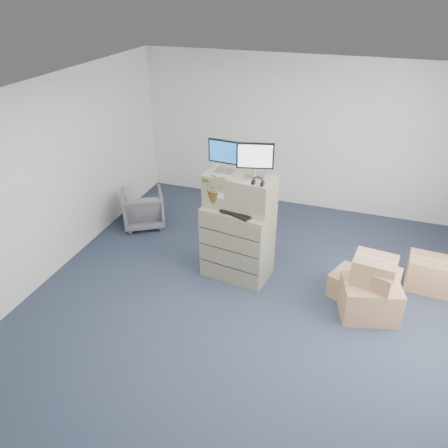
# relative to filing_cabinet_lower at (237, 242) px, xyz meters

# --- Properties ---
(ground) EXTENTS (7.00, 7.00, 0.00)m
(ground) POSITION_rel_filing_cabinet_lower_xyz_m (0.37, -0.89, -0.56)
(ground) COLOR #21283C
(ground) RESTS_ON ground
(wall_back) EXTENTS (6.00, 0.02, 2.80)m
(wall_back) POSITION_rel_filing_cabinet_lower_xyz_m (0.37, 2.62, 0.84)
(wall_back) COLOR silver
(wall_back) RESTS_ON ground
(filing_cabinet_lower) EXTENTS (1.03, 0.72, 1.12)m
(filing_cabinet_lower) POSITION_rel_filing_cabinet_lower_xyz_m (0.00, 0.00, 0.00)
(filing_cabinet_lower) COLOR tan
(filing_cabinet_lower) RESTS_ON ground
(filing_cabinet_upper) EXTENTS (1.02, 0.61, 0.48)m
(filing_cabinet_upper) POSITION_rel_filing_cabinet_lower_xyz_m (0.01, 0.05, 0.80)
(filing_cabinet_upper) COLOR tan
(filing_cabinet_upper) RESTS_ON filing_cabinet_lower
(monitor_left) EXTENTS (0.46, 0.19, 0.45)m
(monitor_left) POSITION_rel_filing_cabinet_lower_xyz_m (-0.24, 0.10, 1.29)
(monitor_left) COLOR #99999E
(monitor_left) RESTS_ON filing_cabinet_upper
(monitor_right) EXTENTS (0.49, 0.24, 0.49)m
(monitor_right) POSITION_rel_filing_cabinet_lower_xyz_m (0.21, 0.04, 1.31)
(monitor_right) COLOR #99999E
(monitor_right) RESTS_ON filing_cabinet_upper
(headphones) EXTENTS (0.15, 0.04, 0.15)m
(headphones) POSITION_rel_filing_cabinet_lower_xyz_m (0.31, -0.16, 1.08)
(headphones) COLOR black
(headphones) RESTS_ON filing_cabinet_upper
(keyboard) EXTENTS (0.54, 0.39, 0.03)m
(keyboard) POSITION_rel_filing_cabinet_lower_xyz_m (0.02, -0.15, 0.57)
(keyboard) COLOR black
(keyboard) RESTS_ON filing_cabinet_lower
(mouse) EXTENTS (0.10, 0.07, 0.03)m
(mouse) POSITION_rel_filing_cabinet_lower_xyz_m (0.31, -0.14, 0.57)
(mouse) COLOR silver
(mouse) RESTS_ON filing_cabinet_lower
(water_bottle) EXTENTS (0.08, 0.08, 0.29)m
(water_bottle) POSITION_rel_filing_cabinet_lower_xyz_m (0.04, 0.04, 0.71)
(water_bottle) COLOR gray
(water_bottle) RESTS_ON filing_cabinet_lower
(phone_dock) EXTENTS (0.08, 0.07, 0.16)m
(phone_dock) POSITION_rel_filing_cabinet_lower_xyz_m (0.01, 0.06, 0.61)
(phone_dock) COLOR silver
(phone_dock) RESTS_ON filing_cabinet_lower
(external_drive) EXTENTS (0.23, 0.20, 0.06)m
(external_drive) POSITION_rel_filing_cabinet_lower_xyz_m (0.32, 0.08, 0.59)
(external_drive) COLOR black
(external_drive) RESTS_ON filing_cabinet_lower
(tissue_box) EXTENTS (0.30, 0.17, 0.11)m
(tissue_box) POSITION_rel_filing_cabinet_lower_xyz_m (0.34, 0.07, 0.67)
(tissue_box) COLOR #417ADE
(tissue_box) RESTS_ON external_drive
(potted_plant) EXTENTS (0.44, 0.48, 0.44)m
(potted_plant) POSITION_rel_filing_cabinet_lower_xyz_m (-0.29, -0.04, 0.81)
(potted_plant) COLOR #89A585
(potted_plant) RESTS_ON filing_cabinet_lower
(office_chair) EXTENTS (0.93, 0.92, 0.72)m
(office_chair) POSITION_rel_filing_cabinet_lower_xyz_m (-2.03, 0.88, -0.20)
(office_chair) COLOR #56555A
(office_chair) RESTS_ON ground
(cardboard_boxes) EXTENTS (1.76, 1.47, 0.86)m
(cardboard_boxes) POSITION_rel_filing_cabinet_lower_xyz_m (2.06, -0.06, -0.25)
(cardboard_boxes) COLOR #A47B4F
(cardboard_boxes) RESTS_ON ground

